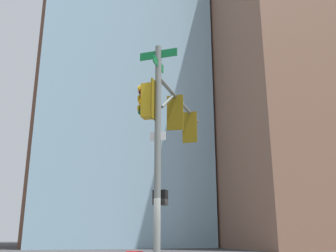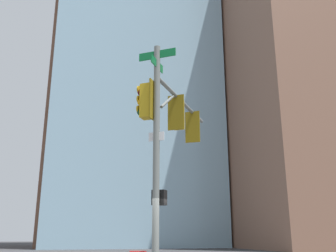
{
  "view_description": "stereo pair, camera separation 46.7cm",
  "coord_description": "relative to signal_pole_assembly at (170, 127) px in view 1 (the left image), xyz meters",
  "views": [
    {
      "loc": [
        -9.41,
        2.87,
        1.58
      ],
      "look_at": [
        0.99,
        -0.33,
        4.72
      ],
      "focal_mm": 40.5,
      "sensor_mm": 36.0,
      "label": 1
    },
    {
      "loc": [
        -9.54,
        2.42,
        1.58
      ],
      "look_at": [
        0.99,
        -0.33,
        4.72
      ],
      "focal_mm": 40.5,
      "sensor_mm": 36.0,
      "label": 2
    }
  ],
  "objects": [
    {
      "name": "signal_pole_assembly",
      "position": [
        0.0,
        0.0,
        0.0
      ],
      "size": [
        4.23,
        3.31,
        6.89
      ],
      "rotation": [
        0.0,
        0.0,
        5.67
      ],
      "color": "slate",
      "rests_on": "ground_plane"
    },
    {
      "name": "building_brick_nearside",
      "position": [
        33.13,
        -27.76,
        17.7
      ],
      "size": [
        21.56,
        19.8,
        44.97
      ],
      "primitive_type": "cube",
      "color": "#845B47",
      "rests_on": "ground_plane"
    },
    {
      "name": "building_brick_midblock",
      "position": [
        48.77,
        -2.83,
        19.41
      ],
      "size": [
        20.68,
        18.81,
        48.39
      ],
      "primitive_type": "cube",
      "color": "brown",
      "rests_on": "ground_plane"
    },
    {
      "name": "building_brick_farside",
      "position": [
        33.25,
        -31.66,
        18.2
      ],
      "size": [
        17.47,
        17.03,
        45.96
      ],
      "primitive_type": "cube",
      "color": "brown",
      "rests_on": "ground_plane"
    }
  ]
}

